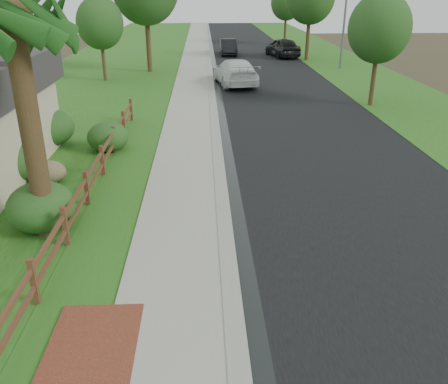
{
  "coord_description": "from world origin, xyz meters",
  "views": [
    {
      "loc": [
        -0.12,
        -7.77,
        6.04
      ],
      "look_at": [
        0.37,
        3.52,
        1.1
      ],
      "focal_mm": 38.0,
      "sensor_mm": 36.0,
      "label": 1
    }
  ],
  "objects_px": {
    "ranch_fence": "(95,172)",
    "dark_car_mid": "(283,47)",
    "streetlight": "(344,4)",
    "palm_tree": "(11,11)",
    "white_suv": "(235,72)"
  },
  "relations": [
    {
      "from": "streetlight",
      "to": "dark_car_mid",
      "type": "bearing_deg",
      "value": 115.28
    },
    {
      "from": "ranch_fence",
      "to": "streetlight",
      "type": "height_order",
      "value": "streetlight"
    },
    {
      "from": "palm_tree",
      "to": "white_suv",
      "type": "relative_size",
      "value": 1.17
    },
    {
      "from": "palm_tree",
      "to": "dark_car_mid",
      "type": "xyz_separation_m",
      "value": [
        11.5,
        33.36,
        -4.66
      ]
    },
    {
      "from": "palm_tree",
      "to": "streetlight",
      "type": "relative_size",
      "value": 0.79
    },
    {
      "from": "streetlight",
      "to": "white_suv",
      "type": "bearing_deg",
      "value": -144.85
    },
    {
      "from": "ranch_fence",
      "to": "dark_car_mid",
      "type": "relative_size",
      "value": 3.4
    },
    {
      "from": "ranch_fence",
      "to": "palm_tree",
      "type": "bearing_deg",
      "value": -103.57
    },
    {
      "from": "dark_car_mid",
      "to": "streetlight",
      "type": "height_order",
      "value": "streetlight"
    },
    {
      "from": "dark_car_mid",
      "to": "streetlight",
      "type": "relative_size",
      "value": 0.59
    },
    {
      "from": "palm_tree",
      "to": "white_suv",
      "type": "distance_m",
      "value": 21.77
    },
    {
      "from": "palm_tree",
      "to": "streetlight",
      "type": "height_order",
      "value": "streetlight"
    },
    {
      "from": "ranch_fence",
      "to": "streetlight",
      "type": "xyz_separation_m",
      "value": [
        14.13,
        23.41,
        4.13
      ]
    },
    {
      "from": "white_suv",
      "to": "dark_car_mid",
      "type": "distance_m",
      "value": 14.06
    },
    {
      "from": "white_suv",
      "to": "streetlight",
      "type": "bearing_deg",
      "value": -152.86
    }
  ]
}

